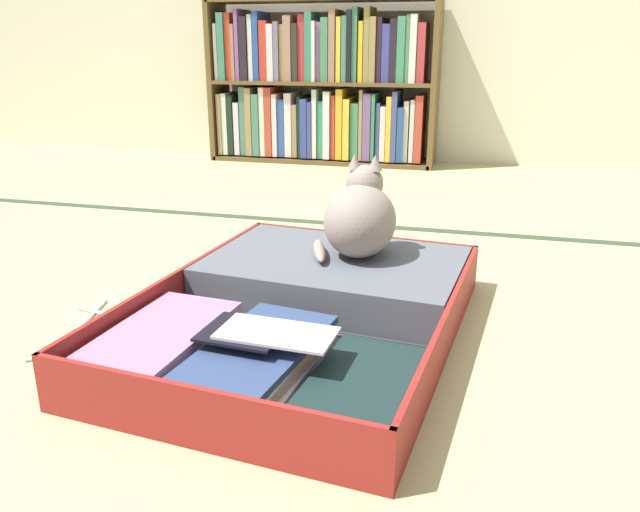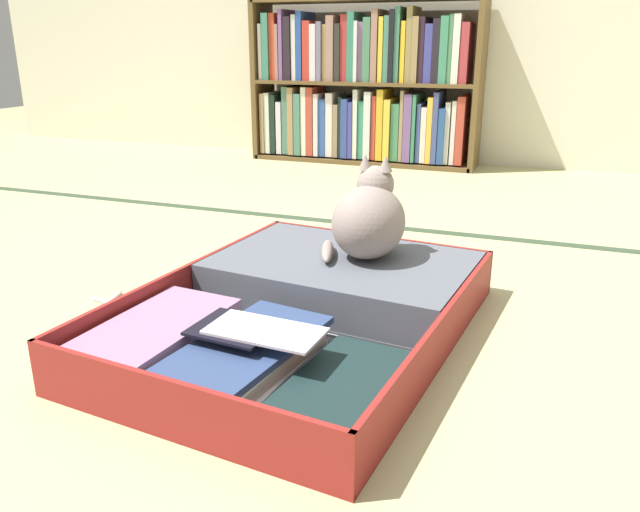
{
  "view_description": "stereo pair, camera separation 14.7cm",
  "coord_description": "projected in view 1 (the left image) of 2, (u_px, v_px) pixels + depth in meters",
  "views": [
    {
      "loc": [
        0.42,
        -1.39,
        0.68
      ],
      "look_at": [
        0.07,
        -0.03,
        0.2
      ],
      "focal_mm": 35.4,
      "sensor_mm": 36.0,
      "label": 1
    },
    {
      "loc": [
        0.56,
        -1.35,
        0.68
      ],
      "look_at": [
        0.07,
        -0.03,
        0.2
      ],
      "focal_mm": 35.4,
      "sensor_mm": 36.0,
      "label": 2
    }
  ],
  "objects": [
    {
      "name": "ground_plane",
      "position": [
        297.0,
        325.0,
        1.6
      ],
      "size": [
        10.0,
        10.0,
        0.0
      ],
      "primitive_type": "plane",
      "color": "tan"
    },
    {
      "name": "open_suitcase",
      "position": [
        309.0,
        304.0,
        1.59
      ],
      "size": [
        0.8,
        1.04,
        0.12
      ],
      "color": "maroon",
      "rests_on": "ground_plane"
    },
    {
      "name": "black_cat",
      "position": [
        360.0,
        218.0,
        1.7
      ],
      "size": [
        0.24,
        0.24,
        0.27
      ],
      "color": "gray",
      "rests_on": "open_suitcase"
    },
    {
      "name": "tatami_border",
      "position": [
        365.0,
        225.0,
        2.45
      ],
      "size": [
        4.8,
        0.05,
        0.0
      ],
      "color": "#33442F",
      "rests_on": "ground_plane"
    },
    {
      "name": "bookshelf",
      "position": [
        320.0,
        88.0,
        3.63
      ],
      "size": [
        1.32,
        0.28,
        0.91
      ],
      "color": "brown",
      "rests_on": "ground_plane"
    },
    {
      "name": "clothes_hanger",
      "position": [
        91.0,
        332.0,
        1.54
      ],
      "size": [
        0.24,
        0.4,
        0.01
      ],
      "color": "silver",
      "rests_on": "ground_plane"
    }
  ]
}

